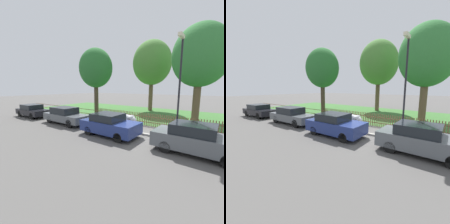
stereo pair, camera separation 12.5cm
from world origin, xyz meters
TOP-DOWN VIEW (x-y plane):
  - ground_plane at (0.00, 0.00)m, footprint 120.00×120.00m
  - kerb_stone at (0.00, 0.10)m, footprint 38.27×0.20m
  - grass_strip at (0.00, 7.83)m, footprint 38.27×10.70m
  - park_fence at (0.00, 2.49)m, footprint 38.27×0.05m
  - parked_car_silver_hatchback at (-12.33, -1.20)m, footprint 3.99×1.86m
  - parked_car_black_saloon at (-6.96, -1.00)m, footprint 4.32×1.72m
  - parked_car_navy_estate at (-2.05, -1.24)m, footprint 3.74×1.84m
  - parked_car_red_compact at (2.81, -1.05)m, footprint 3.87×1.71m
  - covered_motorcycle at (-2.14, 1.08)m, footprint 1.86×0.82m
  - tree_nearest_kerb at (-8.53, 4.53)m, footprint 3.85×3.85m
  - tree_behind_motorcycle at (-4.23, 10.48)m, footprint 4.88×4.88m
  - tree_mid_park at (1.60, 7.22)m, footprint 4.79×4.79m
  - street_lamp at (1.51, 0.74)m, footprint 0.20×0.79m

SIDE VIEW (x-z plane):
  - ground_plane at x=0.00m, z-range 0.00..0.00m
  - grass_strip at x=0.00m, z-range 0.00..0.01m
  - kerb_stone at x=0.00m, z-range 0.00..0.12m
  - park_fence at x=0.00m, z-range 0.00..1.02m
  - covered_motorcycle at x=-2.14m, z-range 0.12..1.12m
  - parked_car_silver_hatchback at x=-12.33m, z-range 0.02..1.32m
  - parked_car_red_compact at x=2.81m, z-range 0.01..1.40m
  - parked_car_navy_estate at x=-2.05m, z-range 0.00..1.41m
  - parked_car_black_saloon at x=-6.96m, z-range 0.02..1.41m
  - street_lamp at x=1.51m, z-range 0.74..6.63m
  - tree_nearest_kerb at x=-8.53m, z-range 1.48..8.96m
  - tree_mid_park at x=1.60m, z-range 1.49..10.09m
  - tree_behind_motorcycle at x=-4.23m, z-range 1.66..10.67m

